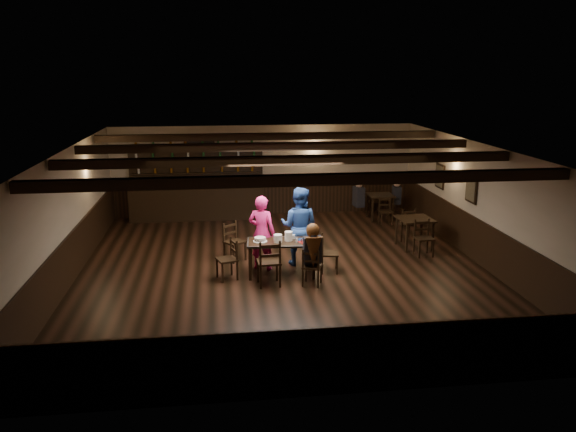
{
  "coord_description": "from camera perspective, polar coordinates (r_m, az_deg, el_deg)",
  "views": [
    {
      "loc": [
        -1.38,
        -11.65,
        4.3
      ],
      "look_at": [
        0.12,
        0.2,
        1.17
      ],
      "focal_mm": 35.0,
      "sensor_mm": 36.0,
      "label": 1
    }
  ],
  "objects": [
    {
      "name": "chair_far_pushed",
      "position": [
        13.03,
        -5.67,
        -2.25
      ],
      "size": [
        0.57,
        0.57,
        0.89
      ],
      "color": "black",
      "rests_on": "ground"
    },
    {
      "name": "seated_person",
      "position": [
        11.34,
        2.51,
        -2.99
      ],
      "size": [
        0.36,
        0.54,
        0.88
      ],
      "color": "black",
      "rests_on": "ground"
    },
    {
      "name": "chair_near_right",
      "position": [
        11.43,
        2.4,
        -4.94
      ],
      "size": [
        0.48,
        0.47,
        0.8
      ],
      "color": "black",
      "rests_on": "ground"
    },
    {
      "name": "bar_counter",
      "position": [
        16.76,
        -9.19,
        2.19
      ],
      "size": [
        4.09,
        0.7,
        2.2
      ],
      "color": "black",
      "rests_on": "ground"
    },
    {
      "name": "bg_patron_right",
      "position": [
        16.75,
        10.98,
        2.47
      ],
      "size": [
        0.25,
        0.38,
        0.73
      ],
      "color": "black",
      "rests_on": "ground"
    },
    {
      "name": "menu_blue",
      "position": [
        12.06,
        1.68,
        -2.42
      ],
      "size": [
        0.36,
        0.33,
        0.0
      ],
      "primitive_type": "cube",
      "rotation": [
        0.0,
        0.0,
        -0.52
      ],
      "color": "#0E1F47",
      "rests_on": "dining_table"
    },
    {
      "name": "chair_near_left",
      "position": [
        11.37,
        -1.9,
        -4.43
      ],
      "size": [
        0.49,
        0.47,
        0.99
      ],
      "color": "black",
      "rests_on": "ground"
    },
    {
      "name": "cake",
      "position": [
        11.94,
        -2.85,
        -2.41
      ],
      "size": [
        0.3,
        0.3,
        0.09
      ],
      "color": "white",
      "rests_on": "dining_table"
    },
    {
      "name": "menu_red",
      "position": [
        11.92,
        1.93,
        -2.62
      ],
      "size": [
        0.39,
        0.34,
        0.0
      ],
      "primitive_type": "cube",
      "rotation": [
        0.0,
        0.0,
        0.4
      ],
      "color": "maroon",
      "rests_on": "dining_table"
    },
    {
      "name": "pepper_shaker",
      "position": [
        11.86,
        1.38,
        -2.51
      ],
      "size": [
        0.03,
        0.03,
        0.09
      ],
      "primitive_type": "cylinder",
      "color": "#A5A8AD",
      "rests_on": "dining_table"
    },
    {
      "name": "back_table_b",
      "position": [
        16.65,
        9.35,
        1.8
      ],
      "size": [
        0.75,
        0.75,
        0.75
      ],
      "color": "black",
      "rests_on": "ground"
    },
    {
      "name": "salt_shaker",
      "position": [
        11.85,
        0.89,
        -2.48
      ],
      "size": [
        0.04,
        0.04,
        0.1
      ],
      "primitive_type": "cylinder",
      "color": "silver",
      "rests_on": "dining_table"
    },
    {
      "name": "dining_table",
      "position": [
        11.98,
        -0.66,
        -2.99
      ],
      "size": [
        1.51,
        0.84,
        0.75
      ],
      "color": "black",
      "rests_on": "ground"
    },
    {
      "name": "chair_end_right",
      "position": [
        12.23,
        3.91,
        -3.5
      ],
      "size": [
        0.43,
        0.45,
        0.84
      ],
      "color": "black",
      "rests_on": "ground"
    },
    {
      "name": "bg_patron_left",
      "position": [
        16.22,
        7.2,
        2.36
      ],
      "size": [
        0.29,
        0.42,
        0.8
      ],
      "color": "black",
      "rests_on": "ground"
    },
    {
      "name": "chair_end_left",
      "position": [
        11.88,
        -5.91,
        -4.02
      ],
      "size": [
        0.5,
        0.51,
        0.87
      ],
      "color": "black",
      "rests_on": "ground"
    },
    {
      "name": "room_shell",
      "position": [
        12.04,
        -0.42,
        2.44
      ],
      "size": [
        9.02,
        10.02,
        2.71
      ],
      "color": "beige",
      "rests_on": "ground"
    },
    {
      "name": "woman_pink",
      "position": [
        12.31,
        -2.68,
        -1.7
      ],
      "size": [
        0.72,
        0.62,
        1.66
      ],
      "primitive_type": "imported",
      "rotation": [
        0.0,
        0.0,
        2.71
      ],
      "color": "#FE3B7B",
      "rests_on": "ground"
    },
    {
      "name": "man_blue",
      "position": [
        12.57,
        1.13,
        -1.05
      ],
      "size": [
        1.07,
        0.97,
        1.79
      ],
      "primitive_type": "imported",
      "rotation": [
        0.0,
        0.0,
        2.73
      ],
      "color": "navy",
      "rests_on": "ground"
    },
    {
      "name": "plate_stack_b",
      "position": [
        11.97,
        0.06,
        -2.05
      ],
      "size": [
        0.17,
        0.17,
        0.2
      ],
      "primitive_type": "cylinder",
      "color": "white",
      "rests_on": "dining_table"
    },
    {
      "name": "drink_glass",
      "position": [
        12.1,
        0.58,
        -2.12
      ],
      "size": [
        0.06,
        0.06,
        0.1
      ],
      "primitive_type": "cylinder",
      "color": "silver",
      "rests_on": "dining_table"
    },
    {
      "name": "tea_light",
      "position": [
        12.03,
        -0.19,
        -2.35
      ],
      "size": [
        0.06,
        0.06,
        0.06
      ],
      "color": "#A5A8AD",
      "rests_on": "dining_table"
    },
    {
      "name": "back_table_a",
      "position": [
        14.17,
        12.78,
        -0.62
      ],
      "size": [
        0.86,
        0.86,
        0.75
      ],
      "color": "black",
      "rests_on": "ground"
    },
    {
      "name": "plate_stack_a",
      "position": [
        11.87,
        -1.03,
        -2.28
      ],
      "size": [
        0.18,
        0.18,
        0.17
      ],
      "primitive_type": "cylinder",
      "color": "white",
      "rests_on": "dining_table"
    },
    {
      "name": "ground",
      "position": [
        12.49,
        -0.43,
        -5.45
      ],
      "size": [
        10.0,
        10.0,
        0.0
      ],
      "primitive_type": "plane",
      "color": "black",
      "rests_on": "ground"
    }
  ]
}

